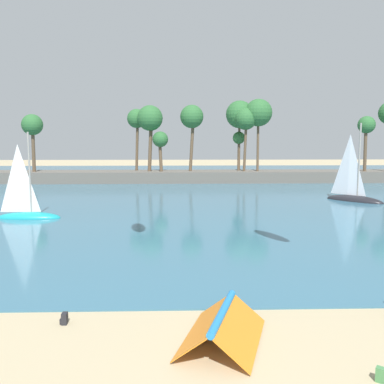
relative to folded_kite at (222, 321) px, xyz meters
The scene contains 7 objects.
sea 48.02m from the folded_kite, 91.18° to the left, with size 220.00×90.63×0.06m, color #386B84.
palm_headland 53.32m from the folded_kite, 88.60° to the left, with size 115.78×6.32×13.16m.
folded_kite is the anchor object (origin of this frame).
backpack_near_kite 6.12m from the folded_kite, 164.99° to the left, with size 0.27×0.30×0.44m.
backpack_by_trailer 5.10m from the folded_kite, 30.02° to the right, with size 0.37×0.37×0.44m.
sailboat_mid_bay 27.25m from the folded_kite, 123.14° to the left, with size 5.58×1.74×8.07m.
sailboat_far_left 36.78m from the folded_kite, 60.82° to the left, with size 5.84×5.90×9.26m.
Camera 1 is at (-0.45, -7.23, 7.05)m, focal length 39.17 mm.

